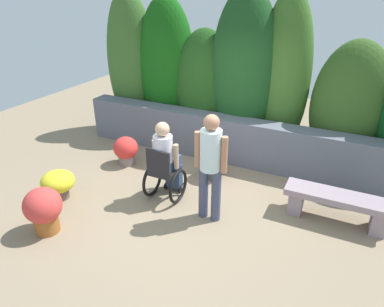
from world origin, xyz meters
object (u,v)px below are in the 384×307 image
at_px(flower_pot_purple_near, 213,164).
at_px(flower_pot_terracotta_by_wall, 58,183).
at_px(person_in_wheelchair, 165,163).
at_px(person_standing_companion, 211,162).
at_px(flower_pot_red_accent, 126,150).
at_px(flower_pot_small_foreground, 43,209).
at_px(stone_bench, 337,203).

relative_size(flower_pot_purple_near, flower_pot_terracotta_by_wall, 0.88).
xyz_separation_m(person_in_wheelchair, flower_pot_purple_near, (0.43, 0.91, -0.35)).
distance_m(person_standing_companion, flower_pot_red_accent, 2.40).
relative_size(flower_pot_purple_near, flower_pot_small_foreground, 0.69).
distance_m(flower_pot_purple_near, flower_pot_small_foreground, 2.86).
distance_m(flower_pot_purple_near, flower_pot_terracotta_by_wall, 2.61).
bearing_deg(person_in_wheelchair, stone_bench, 13.90).
bearing_deg(flower_pot_small_foreground, flower_pot_purple_near, 58.20).
relative_size(stone_bench, person_in_wheelchair, 1.13).
xyz_separation_m(flower_pot_purple_near, flower_pot_small_foreground, (-1.51, -2.43, 0.10)).
distance_m(person_standing_companion, flower_pot_purple_near, 1.37).
relative_size(person_standing_companion, flower_pot_red_accent, 2.95).
bearing_deg(stone_bench, person_in_wheelchair, -174.91).
distance_m(stone_bench, flower_pot_purple_near, 2.16).
bearing_deg(person_standing_companion, flower_pot_small_foreground, -148.26).
distance_m(flower_pot_purple_near, flower_pot_red_accent, 1.72).
bearing_deg(flower_pot_purple_near, flower_pot_red_accent, -172.05).
height_order(flower_pot_red_accent, flower_pot_small_foreground, flower_pot_small_foreground).
bearing_deg(flower_pot_red_accent, person_in_wheelchair, -27.86).
distance_m(person_standing_companion, flower_pot_terracotta_by_wall, 2.56).
xyz_separation_m(flower_pot_red_accent, flower_pot_small_foreground, (0.20, -2.19, 0.08)).
relative_size(stone_bench, flower_pot_red_accent, 2.71).
bearing_deg(person_standing_companion, flower_pot_purple_near, 108.59).
bearing_deg(flower_pot_small_foreground, stone_bench, 29.51).
bearing_deg(stone_bench, person_standing_companion, -163.11).
distance_m(stone_bench, flower_pot_terracotta_by_wall, 4.32).
xyz_separation_m(flower_pot_purple_near, flower_pot_terracotta_by_wall, (-1.98, -1.71, -0.00)).
xyz_separation_m(person_standing_companion, flower_pot_red_accent, (-2.13, 0.88, -0.65)).
bearing_deg(flower_pot_red_accent, flower_pot_terracotta_by_wall, -100.53).
distance_m(person_in_wheelchair, flower_pot_small_foreground, 1.88).
bearing_deg(flower_pot_purple_near, flower_pot_small_foreground, -121.80).
bearing_deg(flower_pot_purple_near, stone_bench, -9.90).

